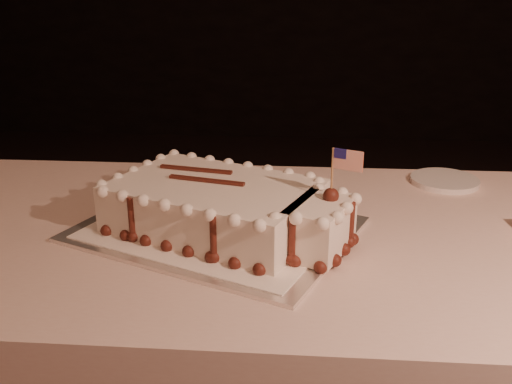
{
  "coord_description": "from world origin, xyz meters",
  "views": [
    {
      "loc": [
        -0.24,
        -0.44,
        1.23
      ],
      "look_at": [
        -0.31,
        0.58,
        0.84
      ],
      "focal_mm": 40.0,
      "sensor_mm": 36.0,
      "label": 1
    }
  ],
  "objects": [
    {
      "name": "sheet_cake",
      "position": [
        -0.37,
        0.57,
        0.81
      ],
      "size": [
        0.5,
        0.4,
        0.19
      ],
      "color": "white",
      "rests_on": "doily"
    },
    {
      "name": "side_plate",
      "position": [
        0.12,
        0.9,
        0.76
      ],
      "size": [
        0.16,
        0.16,
        0.01
      ],
      "primitive_type": "cylinder",
      "color": "silver",
      "rests_on": "banquet_table"
    },
    {
      "name": "doily",
      "position": [
        -0.39,
        0.58,
        0.76
      ],
      "size": [
        0.55,
        0.5,
        0.0
      ],
      "primitive_type": "cube",
      "rotation": [
        0.0,
        0.0,
        -0.41
      ],
      "color": "white",
      "rests_on": "cake_board"
    },
    {
      "name": "cake_board",
      "position": [
        -0.39,
        0.58,
        0.75
      ],
      "size": [
        0.62,
        0.55,
        0.01
      ],
      "primitive_type": "cube",
      "rotation": [
        0.0,
        0.0,
        -0.41
      ],
      "color": "silver",
      "rests_on": "banquet_table"
    }
  ]
}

